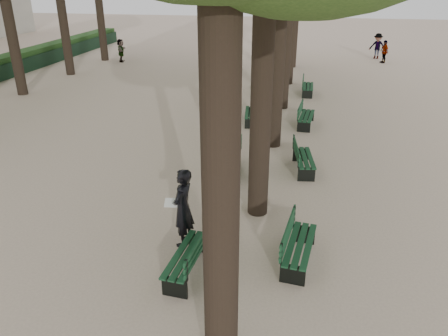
# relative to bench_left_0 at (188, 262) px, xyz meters

# --- Properties ---
(ground) EXTENTS (120.00, 120.00, 0.00)m
(ground) POSITION_rel_bench_left_0_xyz_m (-0.37, -0.17, -0.27)
(ground) COLOR beige
(ground) RESTS_ON ground
(bench_left_0) EXTENTS (0.72, 1.84, 0.92)m
(bench_left_0) POSITION_rel_bench_left_0_xyz_m (0.00, 0.00, 0.00)
(bench_left_0) COLOR black
(bench_left_0) RESTS_ON ground
(bench_left_1) EXTENTS (0.76, 1.85, 0.92)m
(bench_left_1) POSITION_rel_bench_left_0_xyz_m (-0.00, 5.34, 0.00)
(bench_left_1) COLOR black
(bench_left_1) RESTS_ON ground
(bench_left_2) EXTENTS (0.76, 1.85, 0.92)m
(bench_left_2) POSITION_rel_bench_left_0_xyz_m (-0.00, 10.32, 0.00)
(bench_left_2) COLOR black
(bench_left_2) RESTS_ON ground
(bench_left_3) EXTENTS (0.78, 1.86, 0.92)m
(bench_left_3) POSITION_rel_bench_left_0_xyz_m (-0.00, 15.61, 0.00)
(bench_left_3) COLOR black
(bench_left_3) RESTS_ON ground
(bench_right_0) EXTENTS (0.78, 1.86, 0.92)m
(bench_right_0) POSITION_rel_bench_left_0_xyz_m (2.27, 0.81, 0.00)
(bench_right_0) COLOR black
(bench_right_0) RESTS_ON ground
(bench_right_1) EXTENTS (0.81, 1.86, 0.92)m
(bench_right_1) POSITION_rel_bench_left_0_xyz_m (2.27, 5.74, 0.00)
(bench_right_1) COLOR black
(bench_right_1) RESTS_ON ground
(bench_right_2) EXTENTS (0.72, 1.84, 0.92)m
(bench_right_2) POSITION_rel_bench_left_0_xyz_m (2.27, 10.28, 0.00)
(bench_right_2) COLOR black
(bench_right_2) RESTS_ON ground
(bench_right_3) EXTENTS (0.57, 1.80, 0.92)m
(bench_right_3) POSITION_rel_bench_left_0_xyz_m (2.27, 15.50, 0.00)
(bench_right_3) COLOR black
(bench_right_3) RESTS_ON ground
(man_with_map) EXTENTS (0.69, 0.81, 1.89)m
(man_with_map) POSITION_rel_bench_left_0_xyz_m (-0.38, 1.05, 0.67)
(man_with_map) COLOR black
(man_with_map) RESTS_ON ground
(pedestrian_e) EXTENTS (0.66, 1.50, 1.58)m
(pedestrian_e) POSITION_rel_bench_left_0_xyz_m (-10.91, 22.46, 0.52)
(pedestrian_e) COLOR #262628
(pedestrian_e) RESTS_ON ground
(pedestrian_a) EXTENTS (0.82, 0.86, 1.74)m
(pedestrian_a) POSITION_rel_bench_left_0_xyz_m (-2.63, 21.47, 0.60)
(pedestrian_a) COLOR #262628
(pedestrian_a) RESTS_ON ground
(pedestrian_b) EXTENTS (1.21, 0.83, 1.81)m
(pedestrian_b) POSITION_rel_bench_left_0_xyz_m (7.11, 27.11, 0.63)
(pedestrian_b) COLOR #262628
(pedestrian_b) RESTS_ON ground
(pedestrian_d) EXTENTS (0.77, 0.97, 1.85)m
(pedestrian_d) POSITION_rel_bench_left_0_xyz_m (0.06, 27.91, 0.65)
(pedestrian_d) COLOR #262628
(pedestrian_d) RESTS_ON ground
(pedestrian_c) EXTENTS (0.62, 0.96, 1.56)m
(pedestrian_c) POSITION_rel_bench_left_0_xyz_m (7.38, 25.47, 0.51)
(pedestrian_c) COLOR #262628
(pedestrian_c) RESTS_ON ground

